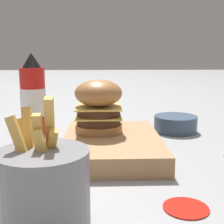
% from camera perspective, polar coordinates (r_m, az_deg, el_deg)
% --- Properties ---
extents(ground_plane, '(6.00, 6.00, 0.00)m').
position_cam_1_polar(ground_plane, '(0.67, 2.93, -7.00)').
color(ground_plane, gray).
extents(serving_board, '(0.28, 0.19, 0.04)m').
position_cam_1_polar(serving_board, '(0.64, 0.00, -6.01)').
color(serving_board, '#A37A51').
rests_on(serving_board, ground_plane).
extents(burger, '(0.10, 0.10, 0.11)m').
position_cam_1_polar(burger, '(0.66, -2.48, 1.17)').
color(burger, '#9E6638').
rests_on(burger, serving_board).
extents(ketchup_bottle, '(0.06, 0.06, 0.20)m').
position_cam_1_polar(ketchup_bottle, '(0.82, -14.23, 2.53)').
color(ketchup_bottle, red).
rests_on(ketchup_bottle, ground_plane).
extents(fries_basket, '(0.11, 0.11, 0.16)m').
position_cam_1_polar(fries_basket, '(0.38, -12.32, -13.41)').
color(fries_basket, slate).
rests_on(fries_basket, ground_plane).
extents(side_bowl, '(0.11, 0.11, 0.04)m').
position_cam_1_polar(side_bowl, '(0.83, 11.52, -2.01)').
color(side_bowl, '#384C66').
rests_on(side_bowl, ground_plane).
extents(ketchup_puddle, '(0.06, 0.06, 0.00)m').
position_cam_1_polar(ketchup_puddle, '(0.45, 13.36, -16.59)').
color(ketchup_puddle, '#B21E14').
rests_on(ketchup_puddle, ground_plane).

